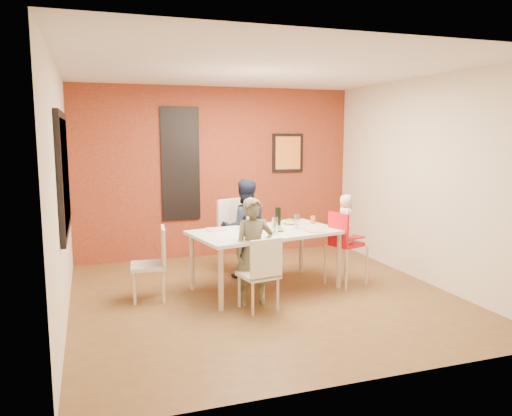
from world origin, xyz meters
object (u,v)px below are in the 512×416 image
object	(u,v)px
chair_far	(237,232)
child_near	(254,252)
wine_bottle	(278,218)
chair_left	(155,259)
child_far	(245,228)
toddler	(346,218)
chair_near	(262,270)
high_chair	(344,242)
dining_table	(266,236)
paper_towel_roll	(251,223)

from	to	relation	value
chair_far	child_near	size ratio (longest dim) A/B	0.84
child_near	wine_bottle	distance (m)	0.84
chair_far	chair_left	distance (m)	1.50
child_far	toddler	xyz separation A→B (m)	(1.13, -0.78, 0.20)
chair_near	high_chair	xyz separation A→B (m)	(1.33, 0.56, 0.11)
dining_table	high_chair	bearing A→B (deg)	-9.66
chair_far	toddler	size ratio (longest dim) A/B	1.69
chair_near	paper_towel_roll	size ratio (longest dim) A/B	3.32
dining_table	child_near	bearing A→B (deg)	-123.16
wine_bottle	toddler	bearing A→B (deg)	-16.64
toddler	wine_bottle	xyz separation A→B (m)	(-0.84, 0.25, 0.01)
chair_left	wine_bottle	xyz separation A→B (m)	(1.58, 0.03, 0.41)
chair_near	toddler	world-z (taller)	toddler
chair_far	child_near	bearing A→B (deg)	-119.69
chair_near	chair_far	bearing A→B (deg)	-107.47
child_far	chair_near	bearing A→B (deg)	84.88
high_chair	dining_table	bearing A→B (deg)	62.27
chair_far	paper_towel_roll	xyz separation A→B (m)	(-0.10, -0.95, 0.30)
high_chair	paper_towel_roll	size ratio (longest dim) A/B	3.84
child_near	dining_table	bearing A→B (deg)	59.43
chair_near	toddler	distance (m)	1.53
dining_table	chair_far	size ratio (longest dim) A/B	1.89
child_far	child_near	bearing A→B (deg)	82.27
chair_far	wine_bottle	distance (m)	0.89
chair_far	child_near	distance (m)	1.38
dining_table	chair_near	bearing A→B (deg)	-113.12
wine_bottle	chair_near	bearing A→B (deg)	-121.77
chair_far	chair_left	world-z (taller)	chair_far
chair_near	child_far	size ratio (longest dim) A/B	0.62
dining_table	paper_towel_roll	distance (m)	0.31
wine_bottle	paper_towel_roll	bearing A→B (deg)	-157.27
chair_near	child_near	xyz separation A→B (m)	(-0.01, 0.23, 0.16)
toddler	child_near	bearing A→B (deg)	125.18
dining_table	child_near	world-z (taller)	child_near
chair_left	child_far	world-z (taller)	child_far
chair_left	high_chair	bearing A→B (deg)	90.10
chair_left	high_chair	distance (m)	2.41
chair_near	child_near	world-z (taller)	child_near
chair_left	chair_far	bearing A→B (deg)	128.20
high_chair	toddler	xyz separation A→B (m)	(0.02, 0.01, 0.30)
chair_left	child_near	bearing A→B (deg)	67.65
chair_near	child_near	size ratio (longest dim) A/B	0.67
chair_far	high_chair	xyz separation A→B (m)	(1.14, -1.04, -0.00)
toddler	chair_left	bearing A→B (deg)	105.95
child_near	wine_bottle	world-z (taller)	child_near
high_chair	toddler	bearing A→B (deg)	-76.82
high_chair	chair_near	bearing A→B (deg)	94.91
chair_left	paper_towel_roll	xyz separation A→B (m)	(1.16, -0.14, 0.40)
dining_table	chair_far	bearing A→B (deg)	98.11
chair_left	toddler	xyz separation A→B (m)	(2.42, -0.22, 0.40)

